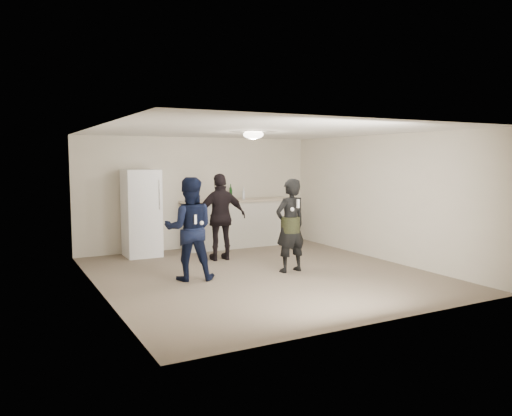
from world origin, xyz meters
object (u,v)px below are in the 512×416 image
shaker (221,196)px  spectator (221,217)px  woman (290,226)px  man (189,229)px  counter (239,224)px  fridge (141,213)px

shaker → spectator: size_ratio=0.10×
shaker → woman: (0.10, -2.81, -0.34)m
shaker → woman: woman is taller
spectator → woman: bearing=119.6°
man → woman: man is taller
counter → woman: size_ratio=1.55×
counter → shaker: 0.78m
counter → man: 3.28m
shaker → woman: size_ratio=0.10×
counter → man: size_ratio=1.51×
man → spectator: size_ratio=0.99×
man → spectator: bearing=-112.7°
counter → spectator: size_ratio=1.50×
spectator → counter: bearing=-122.7°
spectator → man: bearing=54.1°
counter → fridge: bearing=-178.2°
woman → man: bearing=-14.5°
shaker → man: 3.06m
counter → spectator: bearing=-128.9°
woman → spectator: 1.68m
woman → fridge: bearing=-59.5°
fridge → spectator: 1.73m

